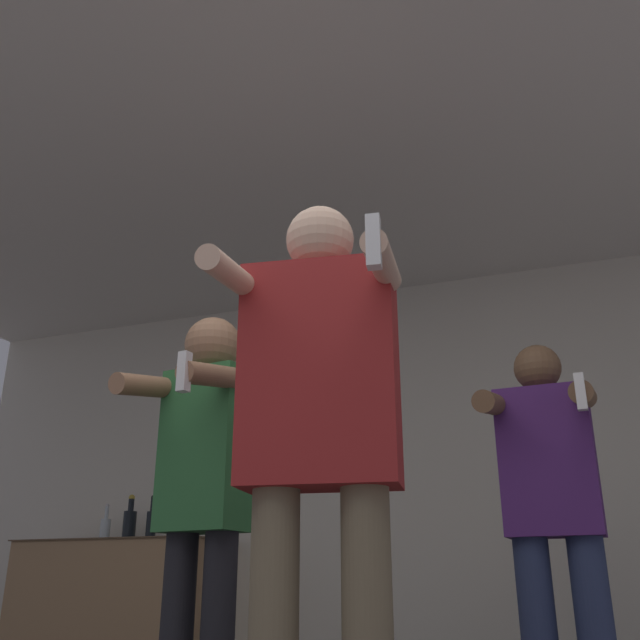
{
  "coord_description": "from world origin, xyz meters",
  "views": [
    {
      "loc": [
        0.86,
        -1.25,
        0.63
      ],
      "look_at": [
        0.17,
        0.64,
        1.38
      ],
      "focal_mm": 40.0,
      "sensor_mm": 36.0,
      "label": 1
    }
  ],
  "objects_px": {
    "bottle_brown_liquor": "(105,528)",
    "person_woman_foreground": "(320,435)",
    "bottle_amber_bourbon": "(151,523)",
    "person_spectator_back": "(553,510)",
    "bottle_short_whiskey": "(130,523)",
    "person_man_side": "(203,486)"
  },
  "relations": [
    {
      "from": "bottle_brown_liquor",
      "to": "person_woman_foreground",
      "type": "xyz_separation_m",
      "value": [
        2.39,
        -2.31,
        0.03
      ]
    },
    {
      "from": "person_woman_foreground",
      "to": "bottle_amber_bourbon",
      "type": "bearing_deg",
      "value": 131.31
    },
    {
      "from": "bottle_brown_liquor",
      "to": "person_woman_foreground",
      "type": "relative_size",
      "value": 0.14
    },
    {
      "from": "bottle_amber_bourbon",
      "to": "person_man_side",
      "type": "xyz_separation_m",
      "value": [
        1.38,
        -1.8,
        -0.04
      ]
    },
    {
      "from": "bottle_amber_bourbon",
      "to": "person_man_side",
      "type": "relative_size",
      "value": 0.18
    },
    {
      "from": "person_man_side",
      "to": "bottle_brown_liquor",
      "type": "bearing_deg",
      "value": 133.99
    },
    {
      "from": "bottle_short_whiskey",
      "to": "person_woman_foreground",
      "type": "xyz_separation_m",
      "value": [
        2.2,
        -2.31,
        0.0
      ]
    },
    {
      "from": "person_spectator_back",
      "to": "person_man_side",
      "type": "bearing_deg",
      "value": -148.19
    },
    {
      "from": "bottle_amber_bourbon",
      "to": "bottle_short_whiskey",
      "type": "xyz_separation_m",
      "value": [
        -0.17,
        -0.0,
        0.01
      ]
    },
    {
      "from": "person_spectator_back",
      "to": "bottle_short_whiskey",
      "type": "bearing_deg",
      "value": 159.06
    },
    {
      "from": "bottle_brown_liquor",
      "to": "person_woman_foreground",
      "type": "distance_m",
      "value": 3.32
    },
    {
      "from": "person_woman_foreground",
      "to": "person_spectator_back",
      "type": "height_order",
      "value": "person_woman_foreground"
    },
    {
      "from": "bottle_amber_bourbon",
      "to": "bottle_brown_liquor",
      "type": "bearing_deg",
      "value": -180.0
    },
    {
      "from": "bottle_amber_bourbon",
      "to": "person_woman_foreground",
      "type": "xyz_separation_m",
      "value": [
        2.03,
        -2.31,
        0.01
      ]
    },
    {
      "from": "bottle_amber_bourbon",
      "to": "person_woman_foreground",
      "type": "relative_size",
      "value": 0.17
    },
    {
      "from": "person_woman_foreground",
      "to": "bottle_brown_liquor",
      "type": "bearing_deg",
      "value": 135.97
    },
    {
      "from": "bottle_amber_bourbon",
      "to": "person_spectator_back",
      "type": "xyz_separation_m",
      "value": [
        2.59,
        -1.05,
        -0.1
      ]
    },
    {
      "from": "person_man_side",
      "to": "person_spectator_back",
      "type": "distance_m",
      "value": 1.42
    },
    {
      "from": "bottle_amber_bourbon",
      "to": "person_man_side",
      "type": "bearing_deg",
      "value": -52.54
    },
    {
      "from": "bottle_amber_bourbon",
      "to": "bottle_brown_liquor",
      "type": "distance_m",
      "value": 0.36
    },
    {
      "from": "bottle_amber_bourbon",
      "to": "person_spectator_back",
      "type": "distance_m",
      "value": 2.8
    },
    {
      "from": "bottle_short_whiskey",
      "to": "person_woman_foreground",
      "type": "bearing_deg",
      "value": -46.41
    }
  ]
}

